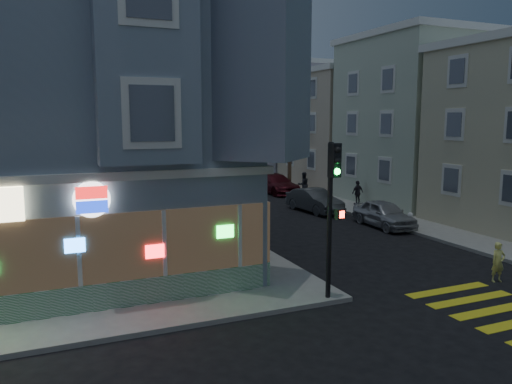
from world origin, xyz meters
TOP-DOWN VIEW (x-y plane):
  - ground at (0.00, 0.00)m, footprint 120.00×120.00m
  - sidewalk_ne at (23.00, 23.00)m, footprint 24.00×42.00m
  - corner_building at (-6.00, 10.98)m, footprint 14.60×14.60m
  - row_house_b at (19.50, 16.00)m, footprint 12.00×8.60m
  - row_house_c at (19.50, 25.00)m, footprint 12.00×8.60m
  - row_house_d at (19.50, 34.00)m, footprint 12.00×8.60m
  - utility_pole at (12.00, 24.00)m, footprint 2.20×0.30m
  - street_tree_near at (12.20, 30.00)m, footprint 3.00×3.00m
  - street_tree_far at (12.20, 38.00)m, footprint 3.00×3.00m
  - running_child at (8.73, 1.66)m, footprint 0.56×0.42m
  - pedestrian_a at (11.30, 20.43)m, footprint 0.89×0.71m
  - pedestrian_b at (13.00, 16.26)m, footprint 0.96×0.53m
  - parked_car_a at (10.70, 10.53)m, footprint 1.86×4.20m
  - parked_car_b at (9.50, 15.73)m, footprint 1.91×4.43m
  - parked_car_c at (10.70, 23.76)m, footprint 2.33×5.18m
  - parked_car_d at (10.02, 30.16)m, footprint 2.38×4.57m
  - traffic_signal at (2.31, 2.18)m, footprint 0.59×0.54m
  - fire_hydrant at (11.31, 9.23)m, footprint 0.47×0.27m

SIDE VIEW (x-z plane):
  - ground at x=0.00m, z-range 0.00..0.00m
  - sidewalk_ne at x=23.00m, z-range 0.00..0.15m
  - fire_hydrant at x=11.31m, z-range 0.17..0.98m
  - parked_car_d at x=10.02m, z-range 0.00..1.23m
  - running_child at x=8.73m, z-range 0.00..1.40m
  - parked_car_a at x=10.70m, z-range 0.00..1.40m
  - parked_car_b at x=9.50m, z-range 0.00..1.42m
  - parked_car_c at x=10.70m, z-range 0.00..1.48m
  - pedestrian_b at x=13.00m, z-range 0.15..1.70m
  - pedestrian_a at x=11.30m, z-range 0.15..1.92m
  - traffic_signal at x=2.31m, z-range 0.99..5.77m
  - street_tree_near at x=12.20m, z-range 1.29..6.59m
  - street_tree_far at x=12.20m, z-range 1.29..6.59m
  - row_house_c at x=19.50m, z-range 0.15..9.15m
  - utility_pole at x=12.00m, z-range 0.30..9.30m
  - row_house_b at x=19.50m, z-range 0.15..10.65m
  - row_house_d at x=19.50m, z-range 0.15..10.65m
  - corner_building at x=-6.00m, z-range 0.12..11.52m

